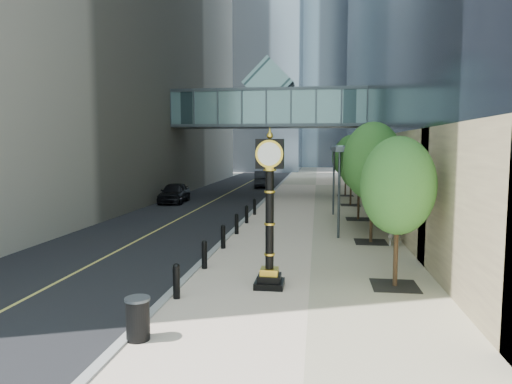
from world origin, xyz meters
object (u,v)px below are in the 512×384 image
Objects in this scene: street_clock at (270,221)px; car_near at (174,193)px; car_far at (263,179)px; trash_bin at (138,320)px; pedestrian at (394,224)px.

car_near is at bearing 115.59° from street_clock.
trash_bin is at bearing 85.03° from car_far.
car_near is (-7.01, 24.38, 0.28)m from trash_bin.
car_far is at bearing 65.95° from car_near.
street_clock is 1.04× the size of car_near.
car_far reaches higher than car_near.
pedestrian is at bearing 55.96° from trash_bin.
trash_bin is 38.71m from car_far.
pedestrian is 0.36× the size of car_far.
car_near reaches higher than trash_bin.
trash_bin is at bearing -78.14° from car_near.
pedestrian is (4.71, 6.48, -1.09)m from street_clock.
car_near is (-14.21, 13.72, -0.22)m from pedestrian.
pedestrian reaches higher than car_far.
trash_bin is 12.87m from pedestrian.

